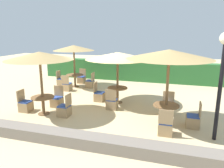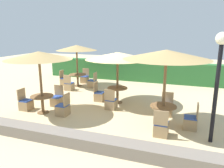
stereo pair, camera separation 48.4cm
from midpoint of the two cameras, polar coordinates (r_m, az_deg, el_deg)
name	(u,v)px [view 1 (the left image)]	position (r m, az deg, el deg)	size (l,w,h in m)	color
ground_plane	(108,106)	(10.03, -2.38, -5.79)	(40.00, 40.00, 0.00)	#D1BA8C
hedge_row	(133,71)	(15.08, 4.51, 3.46)	(13.00, 0.70, 1.36)	#2D6B33
stone_border	(72,139)	(6.93, -12.38, -13.77)	(10.00, 0.56, 0.36)	slate
lamp_post	(223,66)	(7.04, 25.22, 4.32)	(0.36, 0.36, 3.32)	black
parasol_center	(118,56)	(10.02, 0.10, 7.35)	(2.98, 2.98, 2.40)	brown
round_table_center	(117,91)	(10.34, 0.10, -1.92)	(0.95, 0.95, 0.74)	brown
patio_chair_center_west	(99,96)	(10.70, -4.68, -3.10)	(0.46, 0.46, 0.93)	tan
patio_chair_center_south	(112,103)	(9.59, -1.45, -5.06)	(0.46, 0.46, 0.93)	tan
parasol_back_left	(74,48)	(13.39, -11.01, 9.20)	(2.45, 2.45, 2.53)	brown
round_table_back_left	(75,77)	(13.63, -10.67, 1.77)	(1.05, 1.05, 0.75)	brown
patio_chair_back_left_north	(82,79)	(14.54, -8.89, 1.28)	(0.46, 0.46, 0.93)	tan
patio_chair_back_left_west	(61,81)	(14.17, -14.04, 0.71)	(0.46, 0.46, 0.93)	tan
patio_chair_back_left_south	(67,86)	(12.81, -12.77, -0.58)	(0.46, 0.46, 0.93)	tan
patio_chair_back_left_east	(90,83)	(13.32, -6.76, 0.21)	(0.46, 0.46, 0.93)	tan
parasol_front_left	(39,56)	(9.06, -19.90, 6.87)	(2.64, 2.64, 2.56)	brown
round_table_front_left	(43,101)	(9.43, -19.01, -4.27)	(0.93, 0.93, 0.74)	brown
patio_chair_front_left_north	(57,101)	(10.26, -15.48, -4.30)	(0.46, 0.46, 0.93)	tan
patio_chair_front_left_east	(65,110)	(9.06, -13.79, -6.59)	(0.46, 0.46, 0.93)	tan
patio_chair_front_left_west	(25,105)	(10.12, -22.96, -5.16)	(0.46, 0.46, 0.93)	tan
parasol_front_right	(169,54)	(7.75, 13.00, 7.55)	(2.97, 2.97, 2.73)	brown
round_table_front_right	(166,109)	(8.19, 12.25, -6.53)	(0.95, 0.95, 0.73)	brown
patio_chair_front_right_south	(165,127)	(7.46, 11.96, -10.99)	(0.46, 0.46, 0.93)	tan
patio_chair_front_right_east	(193,120)	(8.26, 18.88, -8.96)	(0.46, 0.46, 0.93)	tan
patio_chair_front_right_north	(168,108)	(9.20, 12.91, -6.22)	(0.46, 0.46, 0.93)	tan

